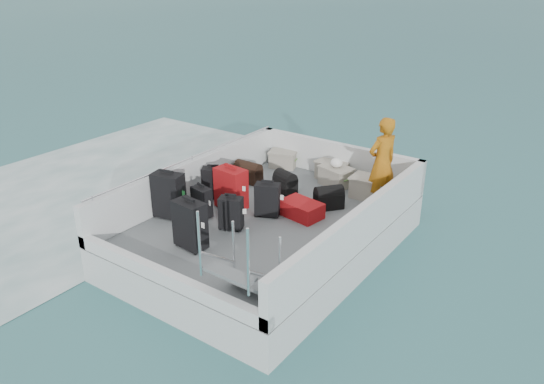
{
  "coord_description": "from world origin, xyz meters",
  "views": [
    {
      "loc": [
        4.78,
        -6.6,
        4.68
      ],
      "look_at": [
        -0.11,
        0.26,
        1.0
      ],
      "focal_mm": 35.0,
      "sensor_mm": 36.0,
      "label": 1
    }
  ],
  "objects_px": {
    "suitcase_2": "(214,183)",
    "crate_3": "(369,188)",
    "suitcase_0": "(169,196)",
    "suitcase_1": "(202,202)",
    "suitcase_8": "(302,209)",
    "crate_1": "(331,171)",
    "passenger": "(382,163)",
    "suitcase_3": "(190,225)",
    "suitcase_5": "(231,189)",
    "suitcase_7": "(268,200)",
    "suitcase_4": "(231,214)",
    "crate_2": "(336,177)",
    "crate_0": "(283,160)"
  },
  "relations": [
    {
      "from": "suitcase_0",
      "to": "suitcase_3",
      "type": "bearing_deg",
      "value": -40.41
    },
    {
      "from": "suitcase_8",
      "to": "suitcase_2",
      "type": "bearing_deg",
      "value": 108.93
    },
    {
      "from": "suitcase_3",
      "to": "suitcase_0",
      "type": "bearing_deg",
      "value": 157.29
    },
    {
      "from": "suitcase_1",
      "to": "suitcase_8",
      "type": "height_order",
      "value": "suitcase_1"
    },
    {
      "from": "suitcase_5",
      "to": "passenger",
      "type": "relative_size",
      "value": 0.46
    },
    {
      "from": "suitcase_0",
      "to": "crate_3",
      "type": "height_order",
      "value": "suitcase_0"
    },
    {
      "from": "crate_3",
      "to": "suitcase_1",
      "type": "bearing_deg",
      "value": -129.45
    },
    {
      "from": "suitcase_5",
      "to": "passenger",
      "type": "height_order",
      "value": "passenger"
    },
    {
      "from": "suitcase_0",
      "to": "suitcase_1",
      "type": "distance_m",
      "value": 0.57
    },
    {
      "from": "passenger",
      "to": "suitcase_7",
      "type": "bearing_deg",
      "value": -17.88
    },
    {
      "from": "suitcase_1",
      "to": "suitcase_7",
      "type": "height_order",
      "value": "suitcase_7"
    },
    {
      "from": "suitcase_0",
      "to": "suitcase_2",
      "type": "xyz_separation_m",
      "value": [
        0.09,
        1.05,
        -0.1
      ]
    },
    {
      "from": "crate_0",
      "to": "suitcase_0",
      "type": "bearing_deg",
      "value": -93.96
    },
    {
      "from": "suitcase_0",
      "to": "suitcase_1",
      "type": "bearing_deg",
      "value": 24.91
    },
    {
      "from": "suitcase_8",
      "to": "passenger",
      "type": "distance_m",
      "value": 1.64
    },
    {
      "from": "suitcase_2",
      "to": "suitcase_3",
      "type": "bearing_deg",
      "value": -90.8
    },
    {
      "from": "suitcase_7",
      "to": "passenger",
      "type": "distance_m",
      "value": 2.12
    },
    {
      "from": "suitcase_0",
      "to": "suitcase_7",
      "type": "xyz_separation_m",
      "value": [
        1.33,
        1.03,
        -0.11
      ]
    },
    {
      "from": "suitcase_0",
      "to": "suitcase_2",
      "type": "relative_size",
      "value": 1.34
    },
    {
      "from": "suitcase_4",
      "to": "crate_1",
      "type": "distance_m",
      "value": 2.88
    },
    {
      "from": "suitcase_0",
      "to": "crate_0",
      "type": "height_order",
      "value": "suitcase_0"
    },
    {
      "from": "suitcase_0",
      "to": "passenger",
      "type": "height_order",
      "value": "passenger"
    },
    {
      "from": "suitcase_0",
      "to": "passenger",
      "type": "relative_size",
      "value": 0.49
    },
    {
      "from": "suitcase_0",
      "to": "suitcase_3",
      "type": "relative_size",
      "value": 1.05
    },
    {
      "from": "suitcase_3",
      "to": "suitcase_7",
      "type": "bearing_deg",
      "value": 85.0
    },
    {
      "from": "suitcase_7",
      "to": "crate_1",
      "type": "xyz_separation_m",
      "value": [
        0.06,
        2.11,
        -0.13
      ]
    },
    {
      "from": "suitcase_5",
      "to": "crate_0",
      "type": "distance_m",
      "value": 2.3
    },
    {
      "from": "suitcase_1",
      "to": "suitcase_5",
      "type": "bearing_deg",
      "value": 81.94
    },
    {
      "from": "suitcase_1",
      "to": "crate_3",
      "type": "xyz_separation_m",
      "value": [
        1.97,
        2.4,
        -0.09
      ]
    },
    {
      "from": "suitcase_3",
      "to": "crate_1",
      "type": "relative_size",
      "value": 1.36
    },
    {
      "from": "suitcase_2",
      "to": "suitcase_3",
      "type": "distance_m",
      "value": 1.86
    },
    {
      "from": "crate_1",
      "to": "passenger",
      "type": "relative_size",
      "value": 0.34
    },
    {
      "from": "suitcase_4",
      "to": "suitcase_7",
      "type": "distance_m",
      "value": 0.78
    },
    {
      "from": "suitcase_1",
      "to": "suitcase_8",
      "type": "distance_m",
      "value": 1.71
    },
    {
      "from": "suitcase_2",
      "to": "suitcase_3",
      "type": "xyz_separation_m",
      "value": [
        0.94,
        -1.6,
        0.09
      ]
    },
    {
      "from": "crate_3",
      "to": "crate_1",
      "type": "bearing_deg",
      "value": 158.44
    },
    {
      "from": "crate_3",
      "to": "suitcase_7",
      "type": "bearing_deg",
      "value": -122.52
    },
    {
      "from": "suitcase_7",
      "to": "suitcase_8",
      "type": "height_order",
      "value": "suitcase_7"
    },
    {
      "from": "suitcase_2",
      "to": "crate_3",
      "type": "xyz_separation_m",
      "value": [
        2.33,
        1.68,
        -0.11
      ]
    },
    {
      "from": "suitcase_4",
      "to": "crate_3",
      "type": "height_order",
      "value": "suitcase_4"
    },
    {
      "from": "suitcase_3",
      "to": "suitcase_5",
      "type": "height_order",
      "value": "suitcase_3"
    },
    {
      "from": "suitcase_7",
      "to": "crate_0",
      "type": "distance_m",
      "value": 2.39
    },
    {
      "from": "suitcase_1",
      "to": "passenger",
      "type": "xyz_separation_m",
      "value": [
        2.27,
        2.21,
        0.54
      ]
    },
    {
      "from": "suitcase_1",
      "to": "suitcase_4",
      "type": "bearing_deg",
      "value": 6.04
    },
    {
      "from": "suitcase_0",
      "to": "crate_2",
      "type": "distance_m",
      "value": 3.33
    },
    {
      "from": "suitcase_1",
      "to": "crate_0",
      "type": "xyz_separation_m",
      "value": [
        -0.23,
        2.8,
        -0.11
      ]
    },
    {
      "from": "crate_3",
      "to": "crate_2",
      "type": "bearing_deg",
      "value": 168.41
    },
    {
      "from": "suitcase_7",
      "to": "suitcase_2",
      "type": "bearing_deg",
      "value": 155.16
    },
    {
      "from": "suitcase_2",
      "to": "passenger",
      "type": "bearing_deg",
      "value": -1.29
    },
    {
      "from": "suitcase_3",
      "to": "suitcase_2",
      "type": "bearing_deg",
      "value": 126.1
    }
  ]
}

